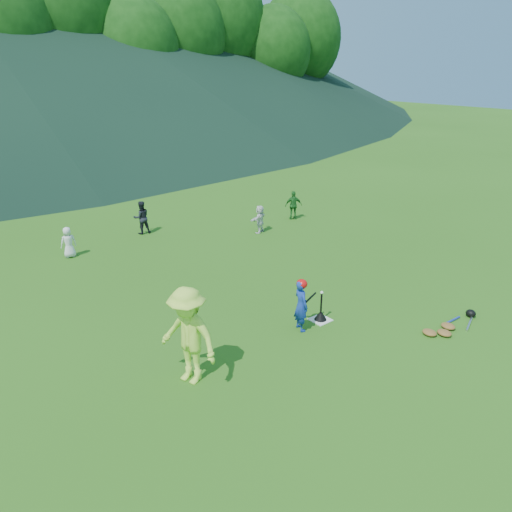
{
  "coord_description": "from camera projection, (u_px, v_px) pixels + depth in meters",
  "views": [
    {
      "loc": [
        -7.85,
        -7.36,
        5.83
      ],
      "look_at": [
        0.0,
        2.5,
        0.9
      ],
      "focal_mm": 35.0,
      "sensor_mm": 36.0,
      "label": 1
    }
  ],
  "objects": [
    {
      "name": "home_plate",
      "position": [
        320.0,
        320.0,
        12.04
      ],
      "size": [
        0.45,
        0.45,
        0.02
      ],
      "primitive_type": "cube",
      "color": "silver",
      "rests_on": "ground"
    },
    {
      "name": "outfield_fence",
      "position": [
        10.0,
        147.0,
        32.19
      ],
      "size": [
        70.07,
        0.08,
        1.33
      ],
      "color": "gray",
      "rests_on": "ground"
    },
    {
      "name": "fielder_c",
      "position": [
        293.0,
        205.0,
        19.54
      ],
      "size": [
        0.71,
        0.57,
        1.13
      ],
      "primitive_type": "imported",
      "rotation": [
        0.0,
        0.0,
        2.62
      ],
      "color": "#1E6723",
      "rests_on": "ground"
    },
    {
      "name": "batter_gear",
      "position": [
        303.0,
        285.0,
        11.25
      ],
      "size": [
        0.72,
        0.28,
        0.6
      ],
      "color": "red",
      "rests_on": "ground"
    },
    {
      "name": "fielder_d",
      "position": [
        260.0,
        219.0,
        18.04
      ],
      "size": [
        0.98,
        0.64,
        1.02
      ],
      "primitive_type": "imported",
      "rotation": [
        0.0,
        0.0,
        3.54
      ],
      "color": "silver",
      "rests_on": "ground"
    },
    {
      "name": "batter_child",
      "position": [
        301.0,
        305.0,
        11.42
      ],
      "size": [
        0.4,
        0.51,
        1.24
      ],
      "primitive_type": "imported",
      "rotation": [
        0.0,
        0.0,
        1.33
      ],
      "color": "#163299",
      "rests_on": "ground"
    },
    {
      "name": "fielder_a",
      "position": [
        68.0,
        242.0,
        15.76
      ],
      "size": [
        0.51,
        0.35,
        0.99
      ],
      "primitive_type": "imported",
      "rotation": [
        0.0,
        0.0,
        3.07
      ],
      "color": "silver",
      "rests_on": "ground"
    },
    {
      "name": "ground",
      "position": [
        320.0,
        320.0,
        12.05
      ],
      "size": [
        120.0,
        120.0,
        0.0
      ],
      "primitive_type": "plane",
      "color": "#295D15",
      "rests_on": "ground"
    },
    {
      "name": "adult_coach",
      "position": [
        188.0,
        336.0,
        9.42
      ],
      "size": [
        1.1,
        1.45,
        1.98
      ],
      "primitive_type": "imported",
      "rotation": [
        0.0,
        0.0,
        -1.26
      ],
      "color": "#BAEC45",
      "rests_on": "ground"
    },
    {
      "name": "baseball",
      "position": [
        322.0,
        293.0,
        11.78
      ],
      "size": [
        0.08,
        0.08,
        0.08
      ],
      "primitive_type": "sphere",
      "color": "white",
      "rests_on": "batting_tee"
    },
    {
      "name": "fielder_b",
      "position": [
        142.0,
        218.0,
        17.89
      ],
      "size": [
        0.66,
        0.55,
        1.2
      ],
      "primitive_type": "imported",
      "rotation": [
        0.0,
        0.0,
        2.96
      ],
      "color": "black",
      "rests_on": "ground"
    },
    {
      "name": "equipment_pile",
      "position": [
        449.0,
        326.0,
        11.63
      ],
      "size": [
        1.8,
        0.64,
        0.19
      ],
      "color": "olive",
      "rests_on": "ground"
    },
    {
      "name": "batting_tee",
      "position": [
        321.0,
        315.0,
        12.0
      ],
      "size": [
        0.3,
        0.3,
        0.68
      ],
      "color": "black",
      "rests_on": "home_plate"
    }
  ]
}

